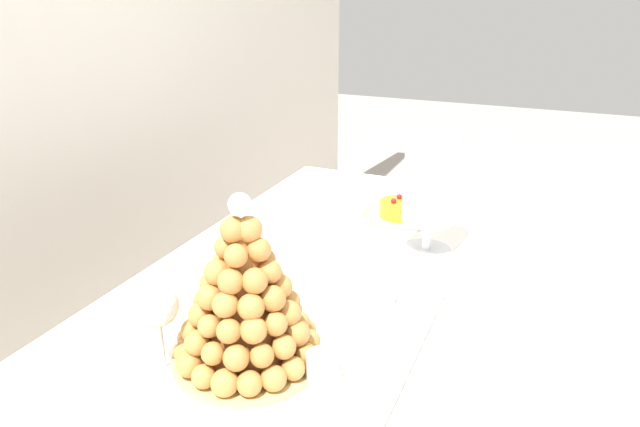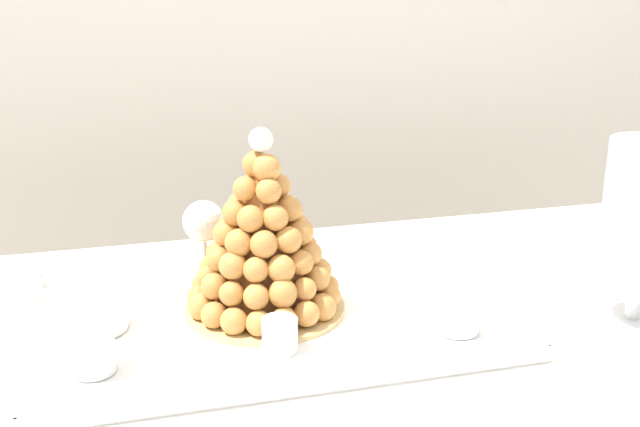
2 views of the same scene
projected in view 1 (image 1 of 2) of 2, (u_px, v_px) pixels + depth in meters
The scene contains 8 objects.
buffet_table at pixel (354, 357), 1.10m from camera, with size 1.61×0.95×0.73m.
serving_tray at pixel (265, 362), 0.91m from camera, with size 0.68×0.44×0.02m.
croquembouche at pixel (245, 299), 0.88m from camera, with size 0.24×0.24×0.28m.
dessert_cup_mid_left at pixel (322, 369), 0.86m from camera, with size 0.05×0.05×0.05m.
dessert_cup_centre at pixel (380, 291), 1.08m from camera, with size 0.06×0.06×0.05m.
macaron_goblet at pixel (431, 181), 1.25m from camera, with size 0.12×0.12×0.28m.
fruit_tart_plate at pixel (400, 212), 1.49m from camera, with size 0.19×0.19×0.06m.
wine_glass at pixel (157, 309), 0.86m from camera, with size 0.07×0.07×0.15m.
Camera 1 is at (-0.87, -0.31, 1.30)m, focal length 32.21 mm.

